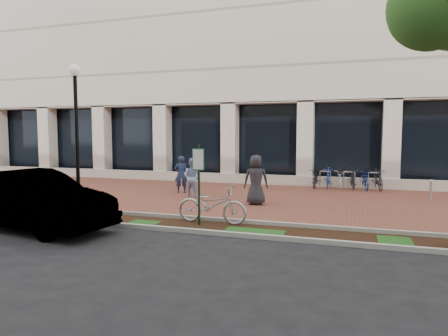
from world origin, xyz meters
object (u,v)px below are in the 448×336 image
(lamppost, at_px, (77,131))
(bollard, at_px, (431,190))
(pedestrian_mid, at_px, (192,177))
(parking_sign, at_px, (199,174))
(pedestrian_right, at_px, (256,180))
(sedan_near_curb, at_px, (32,200))
(bike_rack_cluster, at_px, (346,179))
(locked_bicycle, at_px, (212,205))
(pedestrian_left, at_px, (181,174))

(lamppost, relative_size, bollard, 5.49)
(pedestrian_mid, bearing_deg, parking_sign, 125.90)
(pedestrian_right, bearing_deg, lamppost, 20.83)
(lamppost, height_order, sedan_near_curb, lamppost)
(pedestrian_right, bearing_deg, bike_rack_cluster, -133.96)
(locked_bicycle, distance_m, pedestrian_left, 6.19)
(pedestrian_right, bearing_deg, pedestrian_mid, -33.18)
(pedestrian_left, relative_size, bike_rack_cluster, 0.47)
(pedestrian_left, xyz_separation_m, bike_rack_cluster, (6.86, 3.63, -0.35))
(parking_sign, relative_size, bike_rack_cluster, 0.66)
(lamppost, distance_m, bollard, 13.02)
(lamppost, relative_size, bike_rack_cluster, 1.37)
(parking_sign, height_order, sedan_near_curb, parking_sign)
(lamppost, distance_m, pedestrian_right, 6.37)
(lamppost, height_order, locked_bicycle, lamppost)
(pedestrian_right, height_order, bollard, pedestrian_right)
(bollard, bearing_deg, pedestrian_right, -156.71)
(bollard, bearing_deg, locked_bicycle, -137.82)
(pedestrian_right, xyz_separation_m, sedan_near_curb, (-4.91, -5.59, -0.12))
(pedestrian_right, height_order, sedan_near_curb, pedestrian_right)
(bollard, bearing_deg, parking_sign, -137.26)
(pedestrian_left, bearing_deg, bollard, 160.00)
(pedestrian_left, height_order, sedan_near_curb, pedestrian_left)
(lamppost, bearing_deg, sedan_near_curb, -88.02)
(lamppost, distance_m, locked_bicycle, 4.98)
(pedestrian_left, distance_m, pedestrian_right, 4.23)
(pedestrian_left, xyz_separation_m, pedestrian_right, (3.82, -1.81, 0.10))
(pedestrian_mid, xyz_separation_m, bollard, (9.16, 1.70, -0.36))
(locked_bicycle, bearing_deg, pedestrian_right, -7.60)
(locked_bicycle, xyz_separation_m, pedestrian_mid, (-2.45, 4.37, 0.25))
(parking_sign, height_order, lamppost, lamppost)
(bike_rack_cluster, height_order, sedan_near_curb, sedan_near_curb)
(pedestrian_left, distance_m, sedan_near_curb, 7.48)
(lamppost, distance_m, pedestrian_mid, 5.33)
(parking_sign, xyz_separation_m, sedan_near_curb, (-4.16, -1.82, -0.67))
(locked_bicycle, relative_size, pedestrian_left, 1.28)
(pedestrian_mid, distance_m, bollard, 9.32)
(parking_sign, distance_m, sedan_near_curb, 4.59)
(locked_bicycle, height_order, bollard, locked_bicycle)
(pedestrian_left, bearing_deg, parking_sign, 93.90)
(lamppost, xyz_separation_m, pedestrian_mid, (2.05, 4.54, -1.88))
(lamppost, bearing_deg, pedestrian_right, 35.61)
(parking_sign, bearing_deg, pedestrian_left, 112.63)
(pedestrian_left, relative_size, bollard, 1.89)
(locked_bicycle, relative_size, sedan_near_curb, 0.43)
(parking_sign, distance_m, pedestrian_left, 6.40)
(locked_bicycle, bearing_deg, parking_sign, 144.66)
(parking_sign, relative_size, pedestrian_right, 1.25)
(pedestrian_left, xyz_separation_m, sedan_near_curb, (-1.09, -7.40, -0.02))
(bollard, bearing_deg, sedan_near_curb, -143.41)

